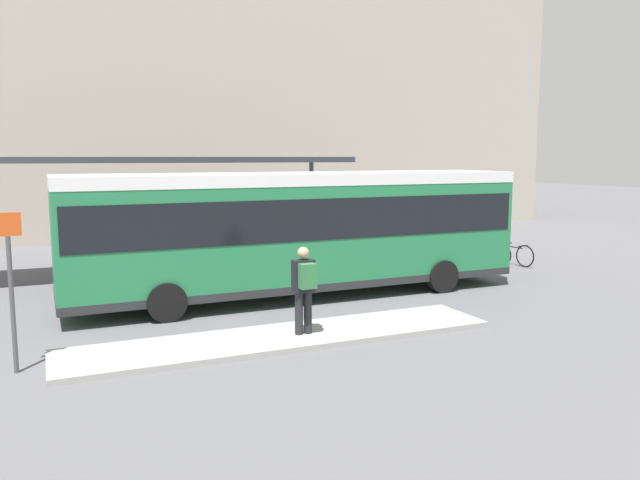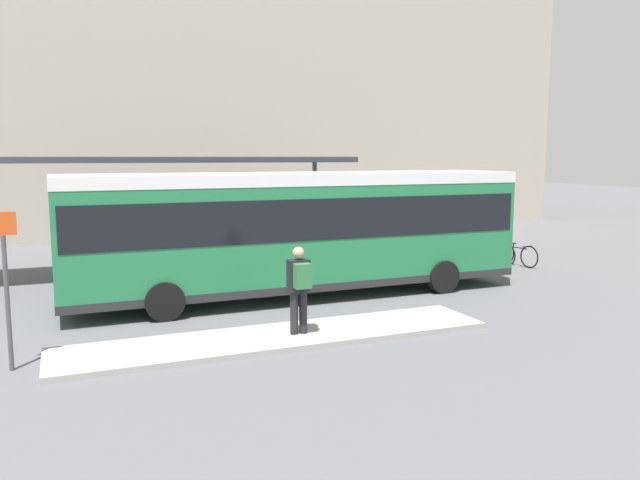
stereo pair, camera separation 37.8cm
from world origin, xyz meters
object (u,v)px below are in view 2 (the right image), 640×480
Objects in this scene: pedestrian_waiting at (299,285)px; platform_sign at (6,284)px; bicycle_green at (488,250)px; bicycle_orange at (501,253)px; city_bus at (299,225)px; bicycle_black at (517,254)px.

platform_sign reaches higher than pedestrian_waiting.
bicycle_green is (9.96, 6.81, -0.81)m from pedestrian_waiting.
bicycle_green is at bearing -178.63° from bicycle_orange.
bicycle_orange is 0.55× the size of platform_sign.
city_bus is 8.94m from bicycle_orange.
bicycle_green is (-0.01, 0.75, 0.01)m from bicycle_orange.
bicycle_black is 16.25m from platform_sign.
pedestrian_waiting is 1.14× the size of bicycle_green.
city_bus is 8.85m from bicycle_black.
city_bus reaches higher than pedestrian_waiting.
bicycle_black is 1.50m from bicycle_green.
pedestrian_waiting is 11.70m from bicycle_orange.
pedestrian_waiting is 0.64× the size of platform_sign.
pedestrian_waiting is at bearing -54.71° from bicycle_green.
platform_sign reaches higher than bicycle_green.
city_bus reaches higher than bicycle_black.
city_bus reaches higher than bicycle_green.
platform_sign is at bearing 87.33° from pedestrian_waiting.
bicycle_black is at bearing 4.46° from bicycle_green.
bicycle_black is 0.64× the size of platform_sign.
bicycle_green is 0.57× the size of platform_sign.
pedestrian_waiting is at bearing -69.71° from bicycle_black.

